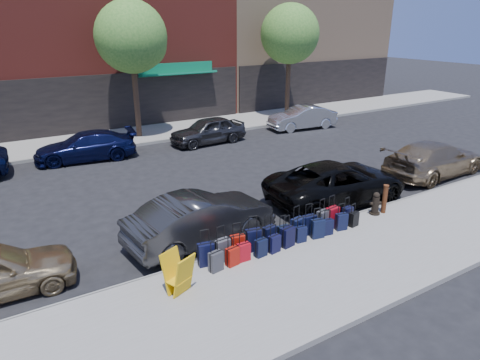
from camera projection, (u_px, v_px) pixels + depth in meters
ground at (208, 194)px, 16.59m from camera, size 120.00×120.00×0.00m
sidewalk_near at (321, 271)px, 11.36m from camera, size 60.00×4.00×0.15m
sidewalk_far at (128, 136)px, 24.57m from camera, size 60.00×4.00×0.15m
curb_near at (276, 239)px, 12.98m from camera, size 60.00×0.08×0.15m
curb_far at (140, 144)px, 22.95m from camera, size 60.00×0.08×0.15m
tree_center at (134, 39)px, 22.61m from camera, size 3.80×3.80×7.27m
tree_right at (291, 36)px, 27.73m from camera, size 3.80×3.80×7.27m
suitcase_front_0 at (206, 254)px, 11.37m from camera, size 0.46×0.30×1.02m
suitcase_front_1 at (222, 250)px, 11.59m from camera, size 0.44×0.26×1.02m
suitcase_front_2 at (238, 245)px, 11.88m from camera, size 0.42×0.27×0.96m
suitcase_front_3 at (253, 240)px, 12.10m from camera, size 0.48×0.32×1.05m
suitcase_front_4 at (269, 236)px, 12.39m from camera, size 0.42×0.27×0.96m
suitcase_front_5 at (283, 234)px, 12.57m from camera, size 0.37×0.23×0.86m
suitcase_front_6 at (297, 228)px, 12.83m from camera, size 0.46×0.30×1.02m
suitcase_front_7 at (309, 225)px, 13.06m from camera, size 0.42×0.24×0.98m
suitcase_front_8 at (323, 220)px, 13.38m from camera, size 0.45×0.31×1.00m
suitcase_front_9 at (332, 217)px, 13.54m from camera, size 0.45×0.28×1.04m
suitcase_front_10 at (347, 215)px, 13.82m from camera, size 0.38×0.24×0.86m
suitcase_back_0 at (216, 261)px, 11.13m from camera, size 0.40×0.27×0.88m
suitcase_back_1 at (232, 256)px, 11.39m from camera, size 0.38×0.25×0.83m
suitcase_back_2 at (244, 252)px, 11.62m from camera, size 0.35×0.21×0.82m
suitcase_back_3 at (261, 248)px, 11.83m from camera, size 0.37×0.24×0.83m
suitcase_back_4 at (274, 244)px, 12.05m from camera, size 0.37×0.25×0.83m
suitcase_back_5 at (288, 237)px, 12.34m from camera, size 0.43×0.30×0.95m
suitcase_back_6 at (301, 234)px, 12.61m from camera, size 0.35×0.23×0.79m
suitcase_back_7 at (317, 229)px, 12.85m from camera, size 0.43×0.30×0.94m
suitcase_back_8 at (327, 227)px, 13.05m from camera, size 0.36×0.25×0.80m
suitcase_back_9 at (341, 222)px, 13.35m from camera, size 0.40×0.27×0.86m
suitcase_back_10 at (354, 219)px, 13.58m from camera, size 0.34×0.23×0.76m
fire_hydrant at (375, 204)px, 14.40m from camera, size 0.40×0.35×0.79m
bollard at (385, 199)px, 14.45m from camera, size 0.18×0.18×1.00m
display_rack at (178, 274)px, 10.16m from camera, size 0.78×0.81×1.04m
car_near_1 at (201, 219)px, 12.75m from camera, size 4.75×2.10×1.51m
car_near_2 at (337, 182)px, 15.65m from camera, size 5.55×2.84×1.50m
car_near_3 at (434, 159)px, 18.35m from camera, size 5.24×2.31×1.50m
car_far_1 at (86, 146)px, 20.43m from camera, size 4.89×2.52×1.36m
car_far_2 at (208, 130)px, 23.24m from camera, size 4.28×1.91×1.43m
car_far_3 at (302, 117)px, 26.41m from camera, size 4.43×1.99×1.41m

